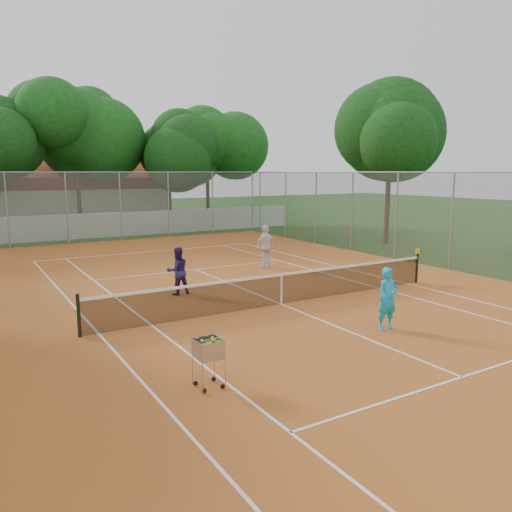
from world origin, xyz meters
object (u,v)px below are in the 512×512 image
tennis_net (281,289)px  player_near (388,299)px  player_far_right (266,246)px  player_far_left (178,271)px  ball_hopper (209,361)px  clubhouse (50,196)px

tennis_net → player_near: 3.58m
player_far_right → player_far_left: bearing=13.4°
player_far_left → ball_hopper: 7.43m
player_near → ball_hopper: bearing=-166.3°
player_near → ball_hopper: player_near is taller
player_near → player_far_left: bearing=121.9°
ball_hopper → player_far_right: bearing=55.1°
tennis_net → clubhouse: bearing=93.9°
clubhouse → player_far_right: bearing=-78.7°
player_near → tennis_net: bearing=110.4°
tennis_net → clubhouse: size_ratio=0.72×
tennis_net → player_near: size_ratio=7.36×
player_far_right → clubhouse: bearing=-91.5°
player_far_left → player_far_right: bearing=-152.7°
tennis_net → player_far_left: 3.59m
clubhouse → ball_hopper: (-2.48, -33.26, -1.66)m
tennis_net → clubhouse: 29.12m
player_far_right → player_near: bearing=65.6°
player_near → player_far_left: 7.00m
player_far_left → player_near: bearing=117.9°
player_far_right → ball_hopper: bearing=40.1°
clubhouse → player_near: size_ratio=10.16×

